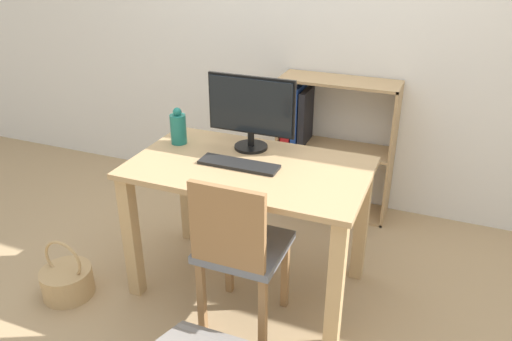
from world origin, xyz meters
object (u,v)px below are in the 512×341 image
Objects in this scene: keyboard at (239,164)px; basket at (67,280)px; vase at (178,128)px; chair at (239,248)px; monitor at (251,109)px; bookshelf at (314,151)px.

keyboard is 1.17m from basket.
vase is 0.81m from chair.
chair is at bearing -66.94° from keyboard.
monitor is 0.32m from keyboard.
monitor is 0.57× the size of chair.
monitor is 0.51× the size of bookshelf.
monitor is 2.35× the size of vase.
keyboard is at bearing -19.12° from vase.
bookshelf is at bearing 79.85° from monitor.
chair is 1.06m from basket.
chair is 0.90× the size of bookshelf.
monitor is at bearing 97.18° from keyboard.
bookshelf is 1.80m from basket.
chair is at bearing 7.92° from basket.
vase is 0.22× the size of bookshelf.
vase is 1.04m from basket.
monitor is 1.39m from basket.
bookshelf reaches higher than basket.
vase reaches higher than chair.
monitor reaches higher than keyboard.
basket is at bearing -152.98° from keyboard.
keyboard is 1.99× the size of vase.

